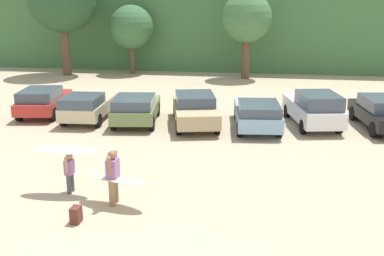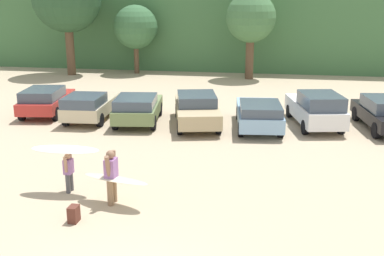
# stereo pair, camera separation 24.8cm
# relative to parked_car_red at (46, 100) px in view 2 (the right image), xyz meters

# --- Properties ---
(hillside_ridge) EXTENTS (108.00, 12.00, 7.15)m
(hillside_ridge) POSITION_rel_parked_car_red_xyz_m (8.43, 21.00, 2.82)
(hillside_ridge) COLOR #427042
(hillside_ridge) RESTS_ON ground_plane
(tree_far_left) EXTENTS (3.30, 3.30, 5.16)m
(tree_far_left) POSITION_rel_parked_car_red_xyz_m (0.78, 13.53, 2.74)
(tree_far_left) COLOR brown
(tree_far_left) RESTS_ON ground_plane
(tree_left) EXTENTS (3.50, 3.50, 6.08)m
(tree_left) POSITION_rel_parked_car_red_xyz_m (9.48, 12.49, 3.51)
(tree_left) COLOR brown
(tree_left) RESTS_ON ground_plane
(parked_car_red) EXTENTS (2.40, 4.35, 1.39)m
(parked_car_red) POSITION_rel_parked_car_red_xyz_m (0.00, 0.00, 0.00)
(parked_car_red) COLOR #B72D28
(parked_car_red) RESTS_ON ground_plane
(parked_car_champagne) EXTENTS (2.07, 4.24, 1.37)m
(parked_car_champagne) POSITION_rel_parked_car_red_xyz_m (2.61, -0.71, -0.03)
(parked_car_champagne) COLOR beige
(parked_car_champagne) RESTS_ON ground_plane
(parked_car_olive_green) EXTENTS (2.44, 4.33, 1.38)m
(parked_car_olive_green) POSITION_rel_parked_car_red_xyz_m (5.05, -0.87, -0.00)
(parked_car_olive_green) COLOR #6B7F4C
(parked_car_olive_green) RESTS_ON ground_plane
(parked_car_tan) EXTENTS (2.89, 4.96, 1.46)m
(parked_car_tan) POSITION_rel_parked_car_red_xyz_m (7.82, -0.67, 0.02)
(parked_car_tan) COLOR tan
(parked_car_tan) RESTS_ON ground_plane
(parked_car_sky_blue) EXTENTS (2.35, 4.66, 1.34)m
(parked_car_sky_blue) POSITION_rel_parked_car_red_xyz_m (10.69, -0.90, -0.03)
(parked_car_sky_blue) COLOR #84ADD1
(parked_car_sky_blue) RESTS_ON ground_plane
(parked_car_white) EXTENTS (2.62, 4.76, 1.66)m
(parked_car_white) POSITION_rel_parked_car_red_xyz_m (13.23, -0.03, 0.09)
(parked_car_white) COLOR white
(parked_car_white) RESTS_ON ground_plane
(parked_car_black) EXTENTS (2.29, 4.62, 1.44)m
(parked_car_black) POSITION_rel_parked_car_red_xyz_m (16.21, 0.03, 0.02)
(parked_car_black) COLOR black
(parked_car_black) RESTS_ON ground_plane
(person_adult) EXTENTS (0.31, 0.66, 1.62)m
(person_adult) POSITION_rel_parked_car_red_xyz_m (6.82, -9.67, 0.16)
(person_adult) COLOR #8C6B4C
(person_adult) RESTS_ON ground_plane
(person_child) EXTENTS (0.24, 0.47, 1.24)m
(person_child) POSITION_rel_parked_car_red_xyz_m (5.25, -9.08, -0.05)
(person_child) COLOR #4C4C51
(person_child) RESTS_ON ground_plane
(surfboard_cream) EXTENTS (2.19, 1.11, 0.13)m
(surfboard_cream) POSITION_rel_parked_car_red_xyz_m (6.96, -9.72, 0.03)
(surfboard_cream) COLOR beige
(surfboard_white) EXTENTS (2.14, 0.68, 0.14)m
(surfboard_white) POSITION_rel_parked_car_red_xyz_m (5.19, -9.11, 0.63)
(surfboard_white) COLOR white
(backpack_dropped) EXTENTS (0.24, 0.34, 0.45)m
(backpack_dropped) POSITION_rel_parked_car_red_xyz_m (6.20, -10.98, -0.53)
(backpack_dropped) COLOR #592D23
(backpack_dropped) RESTS_ON ground_plane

